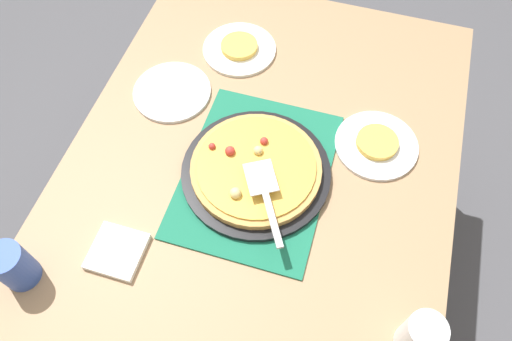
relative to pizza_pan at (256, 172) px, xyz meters
name	(u,v)px	position (x,y,z in m)	size (l,w,h in m)	color
ground_plane	(256,273)	(0.00, 0.00, -0.76)	(8.00, 8.00, 0.00)	#4C4C51
dining_table	(256,195)	(0.00, 0.00, -0.12)	(1.40, 1.00, 0.75)	#9E7A56
placemat	(256,174)	(0.00, 0.00, -0.01)	(0.48, 0.36, 0.01)	#196B4C
pizza_pan	(256,172)	(0.00, 0.00, 0.00)	(0.38, 0.38, 0.01)	black
pizza	(256,168)	(0.00, 0.00, 0.02)	(0.33, 0.33, 0.05)	tan
plate_near_left	(239,49)	(-0.40, -0.17, -0.01)	(0.22, 0.22, 0.01)	white
plate_far_right	(376,145)	(-0.18, 0.28, -0.01)	(0.22, 0.22, 0.01)	white
plate_side	(172,92)	(-0.19, -0.31, -0.01)	(0.22, 0.22, 0.01)	white
served_slice_left	(239,46)	(-0.40, -0.17, 0.01)	(0.11, 0.11, 0.02)	#EAB747
served_slice_right	(377,142)	(-0.18, 0.28, 0.01)	(0.11, 0.11, 0.02)	#EAB747
cup_near	(13,266)	(0.41, -0.43, 0.05)	(0.08, 0.08, 0.12)	#3351AD
cup_far	(420,336)	(0.30, 0.44, 0.05)	(0.08, 0.08, 0.12)	white
pizza_server	(266,194)	(0.08, 0.05, 0.06)	(0.22, 0.15, 0.01)	silver
napkin_stack	(117,251)	(0.30, -0.25, -0.01)	(0.12, 0.12, 0.02)	white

